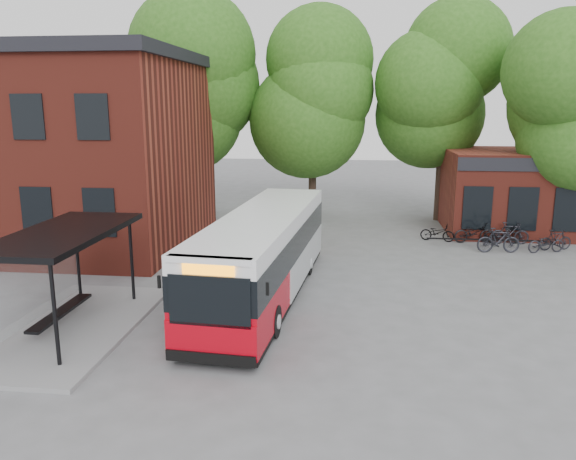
# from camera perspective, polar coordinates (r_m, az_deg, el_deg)

# --- Properties ---
(ground) EXTENTS (100.00, 100.00, 0.00)m
(ground) POSITION_cam_1_polar(r_m,az_deg,el_deg) (16.64, -5.36, -9.39)
(ground) COLOR #5C5C5F
(bus_shelter) EXTENTS (3.60, 7.00, 2.90)m
(bus_shelter) POSITION_cam_1_polar(r_m,az_deg,el_deg) (16.78, -21.46, -4.80)
(bus_shelter) COLOR black
(bus_shelter) RESTS_ON ground
(bike_rail) EXTENTS (5.20, 0.10, 0.38)m
(bike_rail) POSITION_cam_1_polar(r_m,az_deg,el_deg) (26.49, 19.47, -1.27)
(bike_rail) COLOR black
(bike_rail) RESTS_ON ground
(tree_0) EXTENTS (7.92, 7.92, 11.00)m
(tree_0) POSITION_cam_1_polar(r_m,az_deg,el_deg) (32.45, -10.25, 11.16)
(tree_0) COLOR #295817
(tree_0) RESTS_ON ground
(tree_1) EXTENTS (7.92, 7.92, 10.40)m
(tree_1) POSITION_cam_1_polar(r_m,az_deg,el_deg) (32.18, 2.55, 10.80)
(tree_1) COLOR #295817
(tree_1) RESTS_ON ground
(tree_2) EXTENTS (7.92, 7.92, 11.00)m
(tree_2) POSITION_cam_1_polar(r_m,az_deg,el_deg) (31.45, 15.48, 10.87)
(tree_2) COLOR #295817
(tree_2) RESTS_ON ground
(tree_3) EXTENTS (7.04, 7.04, 9.28)m
(tree_3) POSITION_cam_1_polar(r_m,az_deg,el_deg) (28.82, 26.56, 8.17)
(tree_3) COLOR #295817
(tree_3) RESTS_ON ground
(city_bus) EXTENTS (3.21, 11.20, 2.81)m
(city_bus) POSITION_cam_1_polar(r_m,az_deg,el_deg) (18.32, -2.44, -2.63)
(city_bus) COLOR #B40311
(city_bus) RESTS_ON ground
(bicycle_0) EXTENTS (1.64, 0.94, 0.81)m
(bicycle_0) POSITION_cam_1_polar(r_m,az_deg,el_deg) (26.99, 14.93, -0.25)
(bicycle_0) COLOR black
(bicycle_0) RESTS_ON ground
(bicycle_2) EXTENTS (1.92, 0.97, 0.96)m
(bicycle_2) POSITION_cam_1_polar(r_m,az_deg,el_deg) (27.13, 18.36, -0.24)
(bicycle_2) COLOR black
(bicycle_2) RESTS_ON ground
(bicycle_3) EXTENTS (1.86, 0.67, 1.09)m
(bicycle_3) POSITION_cam_1_polar(r_m,az_deg,el_deg) (25.64, 20.60, -0.98)
(bicycle_3) COLOR #222229
(bicycle_3) RESTS_ON ground
(bicycle_4) EXTENTS (1.69, 0.68, 0.87)m
(bicycle_4) POSITION_cam_1_polar(r_m,az_deg,el_deg) (27.42, 20.91, -0.40)
(bicycle_4) COLOR black
(bicycle_4) RESTS_ON ground
(bicycle_5) EXTENTS (1.71, 0.53, 1.02)m
(bicycle_5) POSITION_cam_1_polar(r_m,az_deg,el_deg) (27.40, 21.61, -0.30)
(bicycle_5) COLOR black
(bicycle_5) RESTS_ON ground
(bicycle_6) EXTENTS (1.76, 1.03, 0.88)m
(bicycle_6) POSITION_cam_1_polar(r_m,az_deg,el_deg) (26.45, 24.74, -1.18)
(bicycle_6) COLOR black
(bicycle_6) RESTS_ON ground
(bicycle_7) EXTENTS (1.59, 0.85, 0.92)m
(bicycle_7) POSITION_cam_1_polar(r_m,az_deg,el_deg) (27.07, 25.53, -0.92)
(bicycle_7) COLOR black
(bicycle_7) RESTS_ON ground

